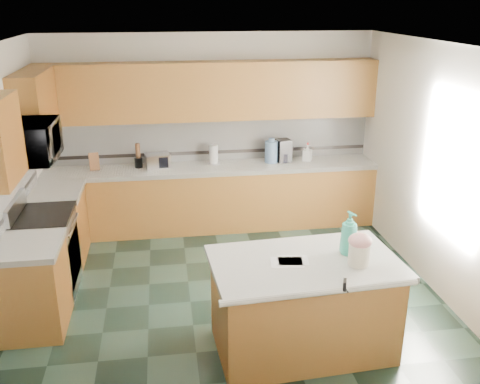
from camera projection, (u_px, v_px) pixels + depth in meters
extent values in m
plane|color=black|center=(231.00, 299.00, 5.90)|extent=(4.60, 4.60, 0.00)
plane|color=white|center=(230.00, 46.00, 4.97)|extent=(4.60, 4.60, 0.00)
cube|color=silver|center=(209.00, 130.00, 7.59)|extent=(4.60, 0.04, 2.70)
cube|color=silver|center=(279.00, 305.00, 3.28)|extent=(4.60, 0.04, 2.70)
cube|color=silver|center=(444.00, 173.00, 5.75)|extent=(0.04, 4.60, 2.70)
cube|color=#562C0C|center=(213.00, 199.00, 7.61)|extent=(4.60, 0.60, 0.86)
cube|color=white|center=(212.00, 168.00, 7.45)|extent=(4.60, 0.64, 0.06)
cube|color=#562C0C|center=(210.00, 91.00, 7.22)|extent=(4.60, 0.33, 0.78)
cube|color=silver|center=(210.00, 139.00, 7.60)|extent=(4.60, 0.02, 0.63)
cube|color=black|center=(210.00, 152.00, 7.66)|extent=(4.60, 0.01, 0.05)
cube|color=#562C0C|center=(59.00, 227.00, 6.68)|extent=(0.60, 0.82, 0.86)
cube|color=white|center=(55.00, 192.00, 6.52)|extent=(0.64, 0.82, 0.06)
cube|color=#562C0C|center=(33.00, 289.00, 5.25)|extent=(0.60, 0.72, 0.86)
cube|color=white|center=(26.00, 247.00, 5.10)|extent=(0.64, 0.72, 0.06)
cube|color=silver|center=(10.00, 187.00, 5.67)|extent=(0.02, 2.30, 0.63)
cube|color=black|center=(14.00, 204.00, 5.74)|extent=(0.01, 2.30, 0.05)
cube|color=#562C0C|center=(34.00, 105.00, 6.27)|extent=(0.33, 1.09, 0.78)
cube|color=#B7B7BC|center=(47.00, 254.00, 5.94)|extent=(0.60, 0.76, 0.88)
cube|color=black|center=(74.00, 256.00, 5.99)|extent=(0.02, 0.68, 0.55)
cube|color=black|center=(42.00, 216.00, 5.78)|extent=(0.62, 0.78, 0.04)
cylinder|color=#B7B7BC|center=(73.00, 225.00, 5.86)|extent=(0.02, 0.66, 0.02)
cube|color=#B7B7BC|center=(15.00, 207.00, 5.70)|extent=(0.06, 0.76, 0.18)
imported|color=#B7B7BC|center=(31.00, 142.00, 5.49)|extent=(0.50, 0.73, 0.41)
cube|color=#562C0C|center=(303.00, 308.00, 4.93)|extent=(1.63, 1.00, 0.86)
cube|color=white|center=(305.00, 263.00, 4.78)|extent=(1.74, 1.10, 0.06)
cylinder|color=white|center=(321.00, 292.00, 4.31)|extent=(1.68, 0.16, 0.06)
cylinder|color=white|center=(359.00, 254.00, 4.66)|extent=(0.20, 0.20, 0.20)
ellipsoid|color=pink|center=(360.00, 241.00, 4.62)|extent=(0.21, 0.21, 0.13)
cylinder|color=tan|center=(361.00, 236.00, 4.61)|extent=(0.07, 0.02, 0.02)
sphere|color=tan|center=(357.00, 236.00, 4.60)|extent=(0.04, 0.04, 0.04)
sphere|color=tan|center=(364.00, 236.00, 4.61)|extent=(0.04, 0.04, 0.04)
imported|color=#3AB49C|center=(349.00, 233.00, 4.82)|extent=(0.20, 0.20, 0.41)
cube|color=white|center=(293.00, 260.00, 4.77)|extent=(0.30, 0.24, 0.00)
cube|color=white|center=(287.00, 262.00, 4.73)|extent=(0.31, 0.25, 0.00)
cube|color=black|center=(345.00, 285.00, 4.34)|extent=(0.06, 0.09, 0.08)
cylinder|color=black|center=(347.00, 290.00, 4.30)|extent=(0.01, 0.06, 0.01)
cube|color=#472814|center=(94.00, 162.00, 7.23)|extent=(0.16, 0.20, 0.26)
cylinder|color=black|center=(139.00, 163.00, 7.35)|extent=(0.11, 0.11, 0.14)
cylinder|color=#472814|center=(138.00, 151.00, 7.30)|extent=(0.06, 0.06, 0.20)
cube|color=#B7B7BC|center=(158.00, 161.00, 7.35)|extent=(0.36, 0.28, 0.19)
cube|color=black|center=(158.00, 163.00, 7.26)|extent=(0.29, 0.01, 0.15)
cylinder|color=white|center=(214.00, 155.00, 7.49)|extent=(0.12, 0.12, 0.27)
cylinder|color=#B7B7BC|center=(214.00, 163.00, 7.54)|extent=(0.18, 0.18, 0.01)
cylinder|color=#6589B8|center=(271.00, 152.00, 7.56)|extent=(0.18, 0.18, 0.30)
cylinder|color=#6589B8|center=(272.00, 140.00, 7.50)|extent=(0.09, 0.09, 0.04)
cube|color=black|center=(283.00, 150.00, 7.60)|extent=(0.22, 0.23, 0.32)
cylinder|color=black|center=(284.00, 158.00, 7.59)|extent=(0.13, 0.13, 0.13)
imported|color=white|center=(307.00, 153.00, 7.64)|extent=(0.15, 0.15, 0.24)
cylinder|color=red|center=(308.00, 144.00, 7.59)|extent=(0.02, 0.02, 0.03)
cube|color=white|center=(453.00, 165.00, 5.51)|extent=(0.02, 1.40, 1.10)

